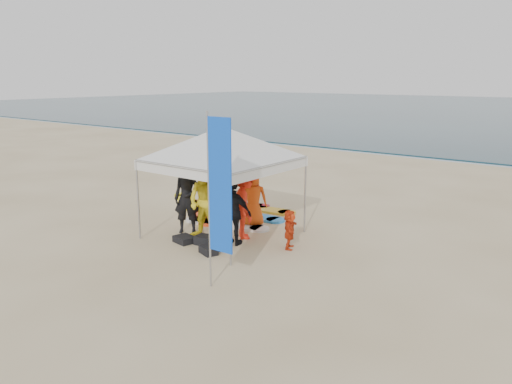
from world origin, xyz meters
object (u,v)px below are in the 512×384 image
object	(u,v)px
canopy_tent	(222,127)
surfboard_spread	(225,211)
person_yellow	(205,202)
person_orange_b	(253,198)
feather_flag	(219,188)
person_orange_a	(245,204)
person_black_a	(187,198)
person_black_b	(233,213)
person_seated	(290,229)
marker_pennant	(206,216)

from	to	relation	value
canopy_tent	surfboard_spread	bearing A→B (deg)	130.55
person_yellow	person_orange_b	bearing A→B (deg)	71.33
feather_flag	surfboard_spread	world-z (taller)	feather_flag
person_orange_a	surfboard_spread	bearing A→B (deg)	6.08
person_black_a	person_orange_b	distance (m)	1.83
surfboard_spread	canopy_tent	bearing A→B (deg)	-49.45
person_orange_a	canopy_tent	size ratio (longest dim) A/B	0.42
person_black_b	person_yellow	bearing A→B (deg)	-7.72
person_yellow	canopy_tent	bearing A→B (deg)	58.66
person_seated	person_black_b	bearing A→B (deg)	87.53
person_black_b	person_orange_b	bearing A→B (deg)	-79.91
person_yellow	feather_flag	xyz separation A→B (m)	(2.38, -2.14, 1.06)
canopy_tent	person_seated	bearing A→B (deg)	5.28
person_black_a	person_orange_b	world-z (taller)	person_black_a
person_yellow	person_black_b	distance (m)	0.90
canopy_tent	surfboard_spread	distance (m)	3.60
person_black_a	canopy_tent	xyz separation A→B (m)	(0.92, 0.39, 1.89)
person_yellow	feather_flag	distance (m)	3.37
person_black_a	feather_flag	distance (m)	3.97
person_yellow	marker_pennant	xyz separation A→B (m)	(-0.23, 0.26, -0.46)
person_yellow	marker_pennant	size ratio (longest dim) A/B	3.01
feather_flag	canopy_tent	bearing A→B (deg)	129.90
person_black_a	person_orange_a	world-z (taller)	person_black_a
feather_flag	marker_pennant	distance (m)	3.87
person_yellow	surfboard_spread	distance (m)	2.73
surfboard_spread	person_black_a	bearing A→B (deg)	-74.99
person_black_a	person_seated	size ratio (longest dim) A/B	1.94
person_orange_a	marker_pennant	bearing A→B (deg)	64.16
marker_pennant	surfboard_spread	size ratio (longest dim) A/B	0.14
person_yellow	canopy_tent	world-z (taller)	canopy_tent
person_black_a	canopy_tent	size ratio (longest dim) A/B	0.43
person_black_a	person_orange_a	distance (m)	1.59
person_orange_a	feather_flag	world-z (taller)	feather_flag
surfboard_spread	person_orange_a	bearing A→B (deg)	-37.28
canopy_tent	feather_flag	world-z (taller)	feather_flag
person_black_b	surfboard_spread	world-z (taller)	person_black_b
person_orange_a	feather_flag	distance (m)	3.41
person_orange_b	surfboard_spread	bearing A→B (deg)	-55.80
person_seated	feather_flag	xyz separation A→B (m)	(0.26, -2.79, 1.54)
person_orange_a	person_seated	bearing A→B (deg)	-136.48
feather_flag	person_black_b	bearing A→B (deg)	124.37
canopy_tent	person_yellow	bearing A→B (deg)	-112.95
person_black_a	person_orange_a	xyz separation A→B (m)	(1.49, 0.57, -0.03)
person_yellow	person_orange_a	bearing A→B (deg)	31.53
feather_flag	person_black_a	bearing A→B (deg)	144.43
person_yellow	surfboard_spread	xyz separation A→B (m)	(-1.29, 2.21, -0.92)
person_orange_b	marker_pennant	bearing A→B (deg)	33.99
person_orange_b	surfboard_spread	size ratio (longest dim) A/B	0.33
person_orange_a	person_seated	size ratio (longest dim) A/B	1.88
canopy_tent	marker_pennant	bearing A→B (deg)	-154.42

